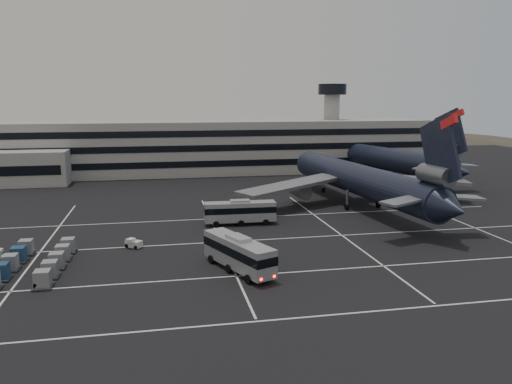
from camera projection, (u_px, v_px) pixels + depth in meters
ground at (269, 248)px, 67.56m from camera, size 260.00×260.00×0.00m
lane_markings at (274, 246)px, 68.44m from camera, size 90.00×55.62×0.01m
terminal at (200, 148)px, 134.32m from camera, size 125.00×26.00×24.00m
hills at (227, 167)px, 237.13m from camera, size 352.00×180.00×44.00m
trijet_main at (360, 179)px, 91.83m from camera, size 47.24×57.70×18.08m
trijet_far at (382, 157)px, 125.01m from camera, size 21.48×57.24×18.08m
bus_near at (238, 252)px, 58.10m from camera, size 7.16×12.07×4.21m
bus_far at (240, 211)px, 79.72m from camera, size 11.48×3.18×4.03m
tug_b at (134, 243)px, 67.51m from camera, size 2.47×2.33×1.38m
uld_cluster at (34, 262)px, 58.84m from camera, size 7.88×15.15×1.93m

